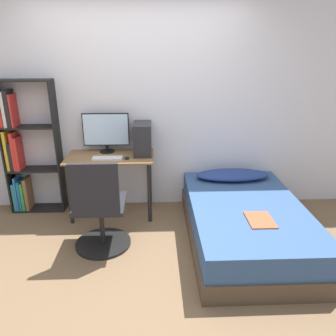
{
  "coord_description": "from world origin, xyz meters",
  "views": [
    {
      "loc": [
        0.18,
        -2.54,
        1.97
      ],
      "look_at": [
        0.32,
        0.73,
        0.75
      ],
      "focal_mm": 35.0,
      "sensor_mm": 36.0,
      "label": 1
    }
  ],
  "objects_px": {
    "bookshelf": "(22,152)",
    "keyboard": "(107,158)",
    "monitor": "(106,131)",
    "pc_tower": "(143,139)",
    "office_chair": "(100,215)",
    "bed": "(245,223)"
  },
  "relations": [
    {
      "from": "bookshelf",
      "to": "keyboard",
      "type": "xyz_separation_m",
      "value": [
        1.06,
        -0.27,
        -0.0
      ]
    },
    {
      "from": "bookshelf",
      "to": "monitor",
      "type": "relative_size",
      "value": 2.92
    },
    {
      "from": "keyboard",
      "to": "pc_tower",
      "type": "distance_m",
      "value": 0.48
    },
    {
      "from": "office_chair",
      "to": "bookshelf",
      "type": "bearing_deg",
      "value": 138.76
    },
    {
      "from": "office_chair",
      "to": "bed",
      "type": "relative_size",
      "value": 0.52
    },
    {
      "from": "monitor",
      "to": "office_chair",
      "type": "bearing_deg",
      "value": -88.55
    },
    {
      "from": "bookshelf",
      "to": "pc_tower",
      "type": "distance_m",
      "value": 1.48
    },
    {
      "from": "bed",
      "to": "office_chair",
      "type": "bearing_deg",
      "value": -176.82
    },
    {
      "from": "office_chair",
      "to": "keyboard",
      "type": "xyz_separation_m",
      "value": [
        0.01,
        0.65,
        0.38
      ]
    },
    {
      "from": "keyboard",
      "to": "bookshelf",
      "type": "bearing_deg",
      "value": 165.87
    },
    {
      "from": "office_chair",
      "to": "monitor",
      "type": "xyz_separation_m",
      "value": [
        -0.02,
        0.93,
        0.63
      ]
    },
    {
      "from": "bookshelf",
      "to": "pc_tower",
      "type": "bearing_deg",
      "value": -3.24
    },
    {
      "from": "monitor",
      "to": "keyboard",
      "type": "height_order",
      "value": "monitor"
    },
    {
      "from": "bed",
      "to": "keyboard",
      "type": "bearing_deg",
      "value": 159.22
    },
    {
      "from": "office_chair",
      "to": "monitor",
      "type": "distance_m",
      "value": 1.13
    },
    {
      "from": "bed",
      "to": "keyboard",
      "type": "distance_m",
      "value": 1.69
    },
    {
      "from": "office_chair",
      "to": "bed",
      "type": "xyz_separation_m",
      "value": [
        1.51,
        0.08,
        -0.17
      ]
    },
    {
      "from": "monitor",
      "to": "keyboard",
      "type": "bearing_deg",
      "value": -82.33
    },
    {
      "from": "monitor",
      "to": "keyboard",
      "type": "relative_size",
      "value": 1.62
    },
    {
      "from": "office_chair",
      "to": "monitor",
      "type": "relative_size",
      "value": 1.79
    },
    {
      "from": "office_chair",
      "to": "pc_tower",
      "type": "bearing_deg",
      "value": 63.57
    },
    {
      "from": "bed",
      "to": "pc_tower",
      "type": "height_order",
      "value": "pc_tower"
    }
  ]
}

